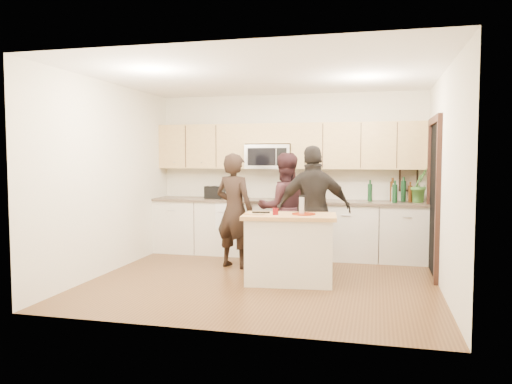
% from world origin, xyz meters
% --- Properties ---
extents(floor, '(4.50, 4.50, 0.00)m').
position_xyz_m(floor, '(0.00, 0.00, 0.00)').
color(floor, brown).
rests_on(floor, ground).
extents(room_shell, '(4.52, 4.02, 2.71)m').
position_xyz_m(room_shell, '(0.00, 0.00, 1.73)').
color(room_shell, beige).
rests_on(room_shell, ground).
extents(back_cabinetry, '(4.50, 0.66, 0.94)m').
position_xyz_m(back_cabinetry, '(0.00, 1.69, 0.47)').
color(back_cabinetry, beige).
rests_on(back_cabinetry, ground).
extents(upper_cabinetry, '(4.50, 0.33, 0.75)m').
position_xyz_m(upper_cabinetry, '(0.03, 1.83, 1.84)').
color(upper_cabinetry, tan).
rests_on(upper_cabinetry, ground).
extents(microwave, '(0.76, 0.41, 0.40)m').
position_xyz_m(microwave, '(-0.31, 1.80, 1.65)').
color(microwave, silver).
rests_on(microwave, ground).
extents(doorway, '(0.06, 1.25, 2.20)m').
position_xyz_m(doorway, '(2.23, 0.90, 1.16)').
color(doorway, black).
rests_on(doorway, ground).
extents(framed_picture, '(0.30, 0.03, 0.38)m').
position_xyz_m(framed_picture, '(1.95, 1.98, 1.28)').
color(framed_picture, black).
rests_on(framed_picture, ground).
extents(dish_towel, '(0.34, 0.60, 0.48)m').
position_xyz_m(dish_towel, '(-0.95, 1.50, 0.80)').
color(dish_towel, white).
rests_on(dish_towel, ground).
extents(island, '(1.27, 0.82, 0.90)m').
position_xyz_m(island, '(0.36, -0.03, 0.45)').
color(island, beige).
rests_on(island, ground).
extents(red_plate, '(0.31, 0.31, 0.02)m').
position_xyz_m(red_plate, '(0.54, -0.01, 0.91)').
color(red_plate, maroon).
rests_on(red_plate, island).
extents(box_grater, '(0.08, 0.06, 0.23)m').
position_xyz_m(box_grater, '(0.51, 0.04, 1.03)').
color(box_grater, silver).
rests_on(box_grater, red_plate).
extents(drink_glass, '(0.08, 0.08, 0.09)m').
position_xyz_m(drink_glass, '(0.19, -0.13, 0.94)').
color(drink_glass, '#650B0F').
rests_on(drink_glass, island).
extents(cutting_board, '(0.28, 0.21, 0.02)m').
position_xyz_m(cutting_board, '(-0.08, -0.12, 0.91)').
color(cutting_board, tan).
rests_on(cutting_board, island).
extents(tongs, '(0.23, 0.05, 0.02)m').
position_xyz_m(tongs, '(0.00, -0.13, 0.93)').
color(tongs, black).
rests_on(tongs, cutting_board).
extents(knife, '(0.18, 0.04, 0.01)m').
position_xyz_m(knife, '(-0.03, -0.27, 0.92)').
color(knife, silver).
rests_on(knife, cutting_board).
extents(toaster, '(0.31, 0.23, 0.22)m').
position_xyz_m(toaster, '(-1.23, 1.67, 1.05)').
color(toaster, black).
rests_on(toaster, back_cabinetry).
extents(bottle_cluster, '(0.68, 0.34, 0.39)m').
position_xyz_m(bottle_cluster, '(1.72, 1.71, 1.12)').
color(bottle_cluster, '#103219').
rests_on(bottle_cluster, back_cabinetry).
extents(orchid, '(0.38, 0.39, 0.55)m').
position_xyz_m(orchid, '(2.10, 1.72, 1.21)').
color(orchid, '#427930').
rests_on(orchid, back_cabinetry).
extents(woman_left, '(0.71, 0.58, 1.70)m').
position_xyz_m(woman_left, '(-0.60, 0.69, 0.85)').
color(woman_left, black).
rests_on(woman_left, ground).
extents(woman_center, '(1.01, 0.92, 1.71)m').
position_xyz_m(woman_center, '(0.08, 1.13, 0.85)').
color(woman_center, black).
rests_on(woman_center, ground).
extents(woman_right, '(1.14, 0.76, 1.81)m').
position_xyz_m(woman_right, '(0.61, 0.52, 0.90)').
color(woman_right, black).
rests_on(woman_right, ground).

